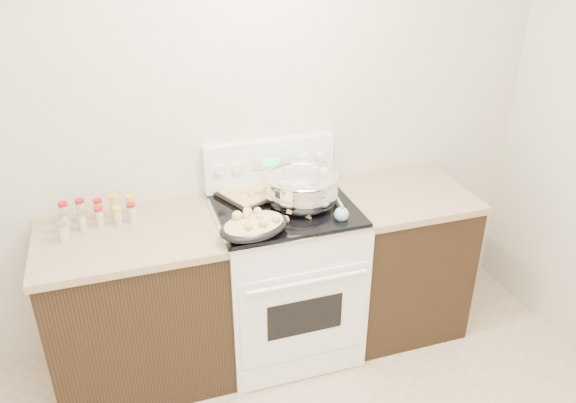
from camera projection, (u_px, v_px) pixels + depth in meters
name	position (u px, v px, depth m)	size (l,w,h in m)	color
room_shell	(325.00, 208.00, 1.39)	(4.10, 3.60, 2.75)	beige
counter_left	(139.00, 307.00, 3.04)	(0.93, 0.67, 0.92)	black
counter_right	(397.00, 258.00, 3.47)	(0.73, 0.67, 0.92)	black
kitchen_range	(285.00, 276.00, 3.25)	(0.78, 0.73, 1.22)	white
mixing_bowl	(302.00, 190.00, 3.02)	(0.42, 0.42, 0.23)	silver
roasting_pan	(254.00, 225.00, 2.76)	(0.43, 0.36, 0.12)	black
baking_sheet	(259.00, 191.00, 3.17)	(0.50, 0.43, 0.06)	black
wooden_spoon	(287.00, 216.00, 2.92)	(0.16, 0.23, 0.04)	tan
blue_ladle	(341.00, 213.00, 2.91)	(0.10, 0.27, 0.10)	#7EB1BC
spice_jars	(94.00, 215.00, 2.88)	(0.39, 0.23, 0.13)	#BFB28C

